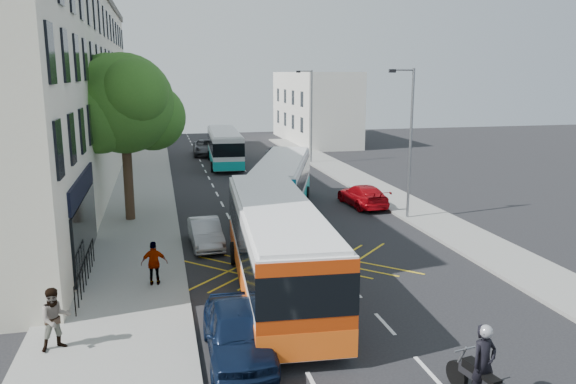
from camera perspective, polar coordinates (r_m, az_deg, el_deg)
ground at (r=18.76m, az=9.82°, el=-13.08°), size 120.00×120.00×0.00m
pavement_left at (r=31.63m, az=-15.68°, el=-2.77°), size 5.00×70.00×0.15m
pavement_right at (r=34.67m, az=11.73°, el=-1.29°), size 3.00×70.00×0.15m
terrace_main at (r=40.75m, az=-23.51°, el=9.42°), size 8.30×45.00×13.50m
terrace_far at (r=71.03m, az=-19.06°, el=9.02°), size 8.00×20.00×10.00m
building_right at (r=66.16m, az=2.66°, el=8.61°), size 6.00×18.00×8.00m
street_tree at (r=30.66m, az=-16.37°, el=8.52°), size 6.30×5.70×8.80m
lamp_near at (r=30.69m, az=12.20°, el=5.60°), size 1.45×0.15×8.00m
lamp_far at (r=49.45m, az=2.28°, el=8.19°), size 1.45×0.15×8.00m
railings at (r=22.29m, az=-19.91°, el=-7.53°), size 0.08×5.60×1.14m
bus_near at (r=20.42m, az=-1.15°, el=-5.48°), size 3.59×12.08×3.35m
bus_mid at (r=32.33m, az=-0.63°, el=0.83°), size 5.93×11.27×3.10m
bus_far at (r=49.33m, az=-6.48°, el=4.58°), size 3.06×10.87×3.02m
motorbike at (r=14.86m, az=19.15°, el=-16.47°), size 0.83×2.32×2.08m
parked_car_blue at (r=16.30m, az=-5.13°, el=-14.01°), size 1.87×4.51×1.53m
parked_car_silver at (r=26.34m, az=-8.38°, el=-4.15°), size 1.49×3.88×1.26m
red_hatchback at (r=34.13m, az=7.59°, el=-0.35°), size 2.13×4.65×1.32m
distant_car_grey at (r=55.65m, az=-8.30°, el=4.51°), size 2.76×5.56×1.52m
distant_car_silver at (r=52.13m, az=-1.18°, el=4.04°), size 1.63×3.98×1.35m
pedestrian_near at (r=17.60m, az=-22.55°, el=-11.81°), size 1.09×0.99×1.83m
pedestrian_far at (r=21.56m, az=-13.43°, el=-7.05°), size 1.00×0.46×1.66m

